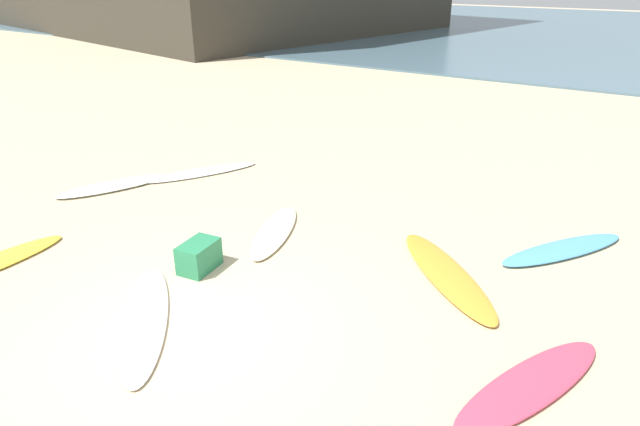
{
  "coord_description": "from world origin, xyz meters",
  "views": [
    {
      "loc": [
        4.17,
        -3.62,
        3.9
      ],
      "look_at": [
        -0.17,
        3.11,
        0.3
      ],
      "focal_mm": 30.93,
      "sensor_mm": 36.0,
      "label": 1
    }
  ],
  "objects_px": {
    "beach_cooler": "(199,256)",
    "surfboard_8": "(114,186)",
    "surfboard_2": "(201,172)",
    "surfboard_0": "(145,319)",
    "surfboard_5": "(563,249)",
    "surfboard_3": "(275,231)",
    "surfboard_4": "(531,385)",
    "surfboard_1": "(447,274)"
  },
  "relations": [
    {
      "from": "beach_cooler",
      "to": "surfboard_8",
      "type": "bearing_deg",
      "value": 159.08
    },
    {
      "from": "beach_cooler",
      "to": "surfboard_2",
      "type": "bearing_deg",
      "value": 133.81
    },
    {
      "from": "surfboard_0",
      "to": "surfboard_5",
      "type": "distance_m",
      "value": 5.99
    },
    {
      "from": "surfboard_3",
      "to": "beach_cooler",
      "type": "xyz_separation_m",
      "value": [
        -0.2,
        -1.47,
        0.17
      ]
    },
    {
      "from": "surfboard_4",
      "to": "beach_cooler",
      "type": "distance_m",
      "value": 4.51
    },
    {
      "from": "surfboard_0",
      "to": "surfboard_4",
      "type": "xyz_separation_m",
      "value": [
        4.17,
        1.34,
        0.01
      ]
    },
    {
      "from": "surfboard_1",
      "to": "beach_cooler",
      "type": "relative_size",
      "value": 4.29
    },
    {
      "from": "surfboard_0",
      "to": "beach_cooler",
      "type": "xyz_separation_m",
      "value": [
        -0.33,
        1.28,
        0.17
      ]
    },
    {
      "from": "surfboard_8",
      "to": "surfboard_3",
      "type": "bearing_deg",
      "value": 23.94
    },
    {
      "from": "surfboard_1",
      "to": "beach_cooler",
      "type": "bearing_deg",
      "value": 162.5
    },
    {
      "from": "surfboard_1",
      "to": "surfboard_4",
      "type": "relative_size",
      "value": 1.12
    },
    {
      "from": "surfboard_1",
      "to": "surfboard_0",
      "type": "bearing_deg",
      "value": -178.79
    },
    {
      "from": "surfboard_3",
      "to": "surfboard_2",
      "type": "bearing_deg",
      "value": 133.38
    },
    {
      "from": "surfboard_3",
      "to": "surfboard_5",
      "type": "distance_m",
      "value": 4.39
    },
    {
      "from": "beach_cooler",
      "to": "surfboard_1",
      "type": "bearing_deg",
      "value": 29.33
    },
    {
      "from": "surfboard_1",
      "to": "surfboard_5",
      "type": "distance_m",
      "value": 2.02
    },
    {
      "from": "surfboard_1",
      "to": "surfboard_2",
      "type": "distance_m",
      "value": 5.87
    },
    {
      "from": "surfboard_1",
      "to": "surfboard_5",
      "type": "xyz_separation_m",
      "value": [
        1.2,
        1.62,
        0.0
      ]
    },
    {
      "from": "surfboard_4",
      "to": "surfboard_8",
      "type": "distance_m",
      "value": 8.21
    },
    {
      "from": "surfboard_1",
      "to": "surfboard_3",
      "type": "height_order",
      "value": "surfboard_1"
    },
    {
      "from": "surfboard_2",
      "to": "surfboard_8",
      "type": "bearing_deg",
      "value": -92.25
    },
    {
      "from": "surfboard_3",
      "to": "surfboard_5",
      "type": "relative_size",
      "value": 0.87
    },
    {
      "from": "surfboard_2",
      "to": "surfboard_5",
      "type": "distance_m",
      "value": 6.95
    },
    {
      "from": "surfboard_0",
      "to": "surfboard_1",
      "type": "distance_m",
      "value": 3.98
    },
    {
      "from": "surfboard_2",
      "to": "surfboard_4",
      "type": "relative_size",
      "value": 1.07
    },
    {
      "from": "surfboard_5",
      "to": "beach_cooler",
      "type": "relative_size",
      "value": 3.91
    },
    {
      "from": "surfboard_1",
      "to": "surfboard_8",
      "type": "bearing_deg",
      "value": 135.82
    },
    {
      "from": "surfboard_4",
      "to": "surfboard_2",
      "type": "bearing_deg",
      "value": 179.95
    },
    {
      "from": "surfboard_1",
      "to": "beach_cooler",
      "type": "xyz_separation_m",
      "value": [
        -2.99,
        -1.68,
        0.17
      ]
    },
    {
      "from": "surfboard_3",
      "to": "surfboard_4",
      "type": "height_order",
      "value": "surfboard_4"
    },
    {
      "from": "surfboard_8",
      "to": "surfboard_1",
      "type": "bearing_deg",
      "value": 25.21
    },
    {
      "from": "surfboard_5",
      "to": "surfboard_8",
      "type": "height_order",
      "value": "same"
    },
    {
      "from": "surfboard_3",
      "to": "surfboard_4",
      "type": "relative_size",
      "value": 0.88
    },
    {
      "from": "surfboard_5",
      "to": "surfboard_8",
      "type": "distance_m",
      "value": 8.03
    },
    {
      "from": "surfboard_3",
      "to": "surfboard_8",
      "type": "relative_size",
      "value": 0.93
    },
    {
      "from": "surfboard_0",
      "to": "surfboard_8",
      "type": "relative_size",
      "value": 1.17
    },
    {
      "from": "surfboard_0",
      "to": "beach_cooler",
      "type": "height_order",
      "value": "beach_cooler"
    },
    {
      "from": "surfboard_2",
      "to": "surfboard_3",
      "type": "height_order",
      "value": "surfboard_3"
    },
    {
      "from": "surfboard_0",
      "to": "surfboard_4",
      "type": "relative_size",
      "value": 1.11
    },
    {
      "from": "surfboard_4",
      "to": "surfboard_0",
      "type": "bearing_deg",
      "value": -141.12
    },
    {
      "from": "surfboard_2",
      "to": "surfboard_0",
      "type": "bearing_deg",
      "value": -25.86
    },
    {
      "from": "surfboard_0",
      "to": "surfboard_3",
      "type": "relative_size",
      "value": 1.26
    }
  ]
}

